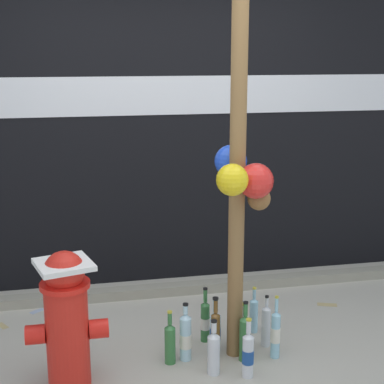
% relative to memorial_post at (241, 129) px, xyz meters
% --- Properties ---
extents(ground_plane, '(14.00, 14.00, 0.00)m').
position_rel_memorial_post_xyz_m(ground_plane, '(-0.25, -0.21, -1.48)').
color(ground_plane, '#ADA899').
extents(building_wall, '(10.00, 0.21, 3.44)m').
position_rel_memorial_post_xyz_m(building_wall, '(-0.25, 1.50, 0.24)').
color(building_wall, black).
rests_on(building_wall, ground_plane).
extents(curb_strip, '(8.00, 0.12, 0.08)m').
position_rel_memorial_post_xyz_m(curb_strip, '(-0.25, 1.05, -1.44)').
color(curb_strip, gray).
rests_on(curb_strip, ground_plane).
extents(memorial_post, '(0.51, 0.51, 2.69)m').
position_rel_memorial_post_xyz_m(memorial_post, '(0.00, 0.00, 0.00)').
color(memorial_post, olive).
rests_on(memorial_post, ground_plane).
extents(fire_hydrant, '(0.48, 0.37, 0.83)m').
position_rel_memorial_post_xyz_m(fire_hydrant, '(-1.07, -0.14, -1.05)').
color(fire_hydrant, red).
rests_on(fire_hydrant, ground_plane).
extents(bottle_0, '(0.06, 0.06, 0.41)m').
position_rel_memorial_post_xyz_m(bottle_0, '(-0.15, -0.01, -1.31)').
color(bottle_0, brown).
rests_on(bottle_0, ground_plane).
extents(bottle_1, '(0.07, 0.07, 0.36)m').
position_rel_memorial_post_xyz_m(bottle_1, '(-0.45, -0.02, -1.34)').
color(bottle_1, '#337038').
rests_on(bottle_1, ground_plane).
extents(bottle_2, '(0.06, 0.06, 0.36)m').
position_rel_memorial_post_xyz_m(bottle_2, '(0.22, 0.07, -1.33)').
color(bottle_2, silver).
rests_on(bottle_2, ground_plane).
extents(bottle_3, '(0.07, 0.07, 0.33)m').
position_rel_memorial_post_xyz_m(bottle_3, '(0.06, 0.06, -1.35)').
color(bottle_3, silver).
rests_on(bottle_3, ground_plane).
extents(bottle_4, '(0.07, 0.07, 0.40)m').
position_rel_memorial_post_xyz_m(bottle_4, '(0.03, -0.08, -1.32)').
color(bottle_4, '#337038').
rests_on(bottle_4, ground_plane).
extents(bottle_5, '(0.06, 0.06, 0.43)m').
position_rel_memorial_post_xyz_m(bottle_5, '(0.23, -0.09, -1.32)').
color(bottle_5, '#93CCE0').
rests_on(bottle_5, ground_plane).
extents(bottle_6, '(0.06, 0.06, 0.39)m').
position_rel_memorial_post_xyz_m(bottle_6, '(-0.16, 0.22, -1.33)').
color(bottle_6, '#337038').
rests_on(bottle_6, ground_plane).
extents(bottle_7, '(0.07, 0.07, 0.37)m').
position_rel_memorial_post_xyz_m(bottle_7, '(-0.12, 0.09, -1.34)').
color(bottle_7, '#B2DBEA').
rests_on(bottle_7, ground_plane).
extents(bottle_8, '(0.08, 0.08, 0.36)m').
position_rel_memorial_post_xyz_m(bottle_8, '(-0.21, -0.20, -1.34)').
color(bottle_8, silver).
rests_on(bottle_8, ground_plane).
extents(bottle_9, '(0.07, 0.07, 0.38)m').
position_rel_memorial_post_xyz_m(bottle_9, '(-0.01, -0.28, -1.33)').
color(bottle_9, silver).
rests_on(bottle_9, ground_plane).
extents(bottle_10, '(0.08, 0.08, 0.39)m').
position_rel_memorial_post_xyz_m(bottle_10, '(-0.34, 0.00, -1.33)').
color(bottle_10, '#B2DBEA').
rests_on(bottle_10, ground_plane).
extents(bottle_11, '(0.06, 0.06, 0.34)m').
position_rel_memorial_post_xyz_m(bottle_11, '(0.20, 0.28, -1.35)').
color(bottle_11, '#93CCE0').
rests_on(bottle_11, ground_plane).
extents(litter_0, '(0.10, 0.12, 0.01)m').
position_rel_memorial_post_xyz_m(litter_0, '(-1.55, 0.74, -1.48)').
color(litter_0, tan).
rests_on(litter_0, ground_plane).
extents(litter_1, '(0.16, 0.11, 0.01)m').
position_rel_memorial_post_xyz_m(litter_1, '(0.91, 0.59, -1.48)').
color(litter_1, tan).
rests_on(litter_1, ground_plane).
extents(litter_2, '(0.12, 0.10, 0.01)m').
position_rel_memorial_post_xyz_m(litter_2, '(-1.32, 0.94, -1.48)').
color(litter_2, '#8C99B2').
rests_on(litter_2, ground_plane).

